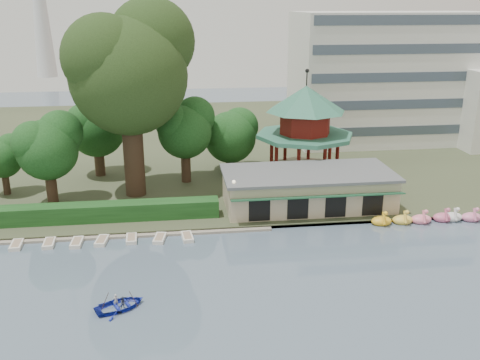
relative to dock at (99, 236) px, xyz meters
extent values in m
plane|color=slate|center=(12.00, -17.20, -0.12)|extent=(220.00, 220.00, 0.00)
cube|color=#424930|center=(12.00, 34.80, 0.08)|extent=(220.00, 70.00, 0.40)
cube|color=gray|center=(12.00, 0.10, 0.03)|extent=(220.00, 0.60, 0.30)
cube|color=gray|center=(0.00, 0.00, 0.00)|extent=(34.00, 1.60, 0.24)
cube|color=tan|center=(22.00, 4.80, 2.08)|extent=(18.00, 8.00, 3.60)
cube|color=#595B5E|center=(22.00, 4.80, 4.03)|extent=(18.60, 8.60, 0.30)
cube|color=#194C2D|center=(22.00, 0.50, 2.88)|extent=(18.00, 1.59, 0.45)
cylinder|color=tan|center=(24.00, 14.80, 0.88)|extent=(10.40, 10.40, 1.20)
cylinder|color=#2F6D54|center=(24.00, 14.80, 5.73)|extent=(12.40, 12.40, 0.50)
cylinder|color=maroon|center=(24.00, 14.80, 7.38)|extent=(6.40, 6.40, 2.80)
cone|color=#2F6D54|center=(24.00, 14.80, 10.38)|extent=(10.00, 10.00, 3.20)
cylinder|color=black|center=(24.00, 14.80, 12.88)|extent=(0.16, 0.16, 1.80)
cube|color=silver|center=(42.00, 32.80, 10.28)|extent=(30.00, 14.00, 20.00)
cube|color=#1D4C1C|center=(-3.00, 3.30, 1.18)|extent=(30.00, 2.00, 1.80)
cylinder|color=black|center=(13.50, 1.80, 2.28)|extent=(0.12, 0.12, 4.00)
sphere|color=beige|center=(13.50, 1.80, 4.38)|extent=(0.36, 0.36, 0.36)
cylinder|color=#3A281C|center=(3.00, 10.80, 5.81)|extent=(2.33, 2.33, 11.06)
sphere|color=#263D18|center=(3.00, 10.80, 13.99)|extent=(12.95, 12.95, 12.95)
sphere|color=#263D18|center=(5.59, 12.74, 17.53)|extent=(9.72, 9.72, 9.72)
sphere|color=#263D18|center=(0.73, 9.50, 16.21)|extent=(9.07, 9.07, 9.07)
cylinder|color=#3A281C|center=(-6.00, 8.80, 2.80)|extent=(1.19, 1.19, 5.04)
sphere|color=#1D4C1C|center=(-6.00, 8.80, 6.53)|extent=(6.62, 6.62, 6.62)
sphere|color=#1D4C1C|center=(-4.68, 9.79, 8.14)|extent=(4.96, 4.96, 4.96)
sphere|color=#1D4C1C|center=(-7.16, 8.14, 7.53)|extent=(4.63, 4.63, 4.63)
cylinder|color=#3A281C|center=(-12.00, 12.80, 2.02)|extent=(0.80, 0.80, 3.48)
sphere|color=#1D4C1C|center=(-12.00, 12.80, 4.60)|extent=(4.45, 4.45, 4.45)
sphere|color=#1D4C1C|center=(-11.11, 13.47, 5.71)|extent=(3.34, 3.34, 3.34)
cylinder|color=#3A281C|center=(9.00, 14.80, 2.85)|extent=(1.19, 1.19, 5.15)
sphere|color=#1D4C1C|center=(9.00, 14.80, 6.67)|extent=(6.58, 6.58, 6.58)
sphere|color=#1D4C1C|center=(10.32, 15.79, 8.31)|extent=(4.94, 4.94, 4.94)
sphere|color=#1D4C1C|center=(7.85, 14.14, 7.70)|extent=(4.61, 4.61, 4.61)
cylinder|color=#3A281C|center=(15.00, 18.80, 2.11)|extent=(1.22, 1.22, 3.65)
sphere|color=#1D4C1C|center=(15.00, 18.80, 4.81)|extent=(6.79, 6.79, 6.79)
sphere|color=#1D4C1C|center=(16.36, 19.82, 5.98)|extent=(5.09, 5.09, 5.09)
sphere|color=#1D4C1C|center=(13.81, 18.12, 5.54)|extent=(4.75, 4.75, 4.75)
cylinder|color=#3A281C|center=(-2.00, 18.80, 2.75)|extent=(1.28, 1.28, 4.93)
sphere|color=#1D4C1C|center=(-2.00, 18.80, 6.40)|extent=(7.09, 7.09, 7.09)
sphere|color=#1D4C1C|center=(-0.58, 19.86, 7.98)|extent=(5.32, 5.32, 5.32)
sphere|color=#1D4C1C|center=(-3.24, 18.09, 7.39)|extent=(4.96, 4.96, 4.96)
ellipsoid|color=yellow|center=(28.55, -0.54, 0.23)|extent=(2.16, 1.44, 0.99)
cylinder|color=yellow|center=(28.55, -1.09, 0.78)|extent=(0.26, 0.79, 1.29)
sphere|color=yellow|center=(28.55, -1.39, 1.43)|extent=(0.44, 0.44, 0.44)
ellipsoid|color=#F7CF4B|center=(30.84, -0.50, 0.23)|extent=(2.16, 1.44, 0.99)
cylinder|color=#F7CF4B|center=(30.84, -1.05, 0.78)|extent=(0.26, 0.79, 1.29)
sphere|color=#F7CF4B|center=(30.84, -1.35, 1.43)|extent=(0.44, 0.44, 0.44)
ellipsoid|color=pink|center=(32.83, -0.62, 0.23)|extent=(2.16, 1.44, 0.99)
cylinder|color=pink|center=(32.83, -1.17, 0.78)|extent=(0.26, 0.79, 1.29)
sphere|color=pink|center=(32.83, -1.47, 1.43)|extent=(0.44, 0.44, 0.44)
ellipsoid|color=#D56185|center=(35.32, -0.43, 0.23)|extent=(2.16, 1.44, 0.99)
cylinder|color=#D56185|center=(35.32, -0.98, 0.78)|extent=(0.26, 0.79, 1.29)
sphere|color=#D56185|center=(35.32, -1.28, 1.43)|extent=(0.44, 0.44, 0.44)
ellipsoid|color=silver|center=(36.35, -0.43, 0.23)|extent=(2.16, 1.44, 0.99)
cylinder|color=silver|center=(36.35, -0.98, 0.78)|extent=(0.26, 0.79, 1.29)
sphere|color=silver|center=(36.35, -1.28, 1.43)|extent=(0.44, 0.44, 0.44)
ellipsoid|color=pink|center=(38.32, -0.73, 0.23)|extent=(2.16, 1.44, 0.99)
cylinder|color=pink|center=(38.32, -1.28, 0.78)|extent=(0.26, 0.79, 1.29)
sphere|color=pink|center=(38.32, -1.58, 1.43)|extent=(0.44, 0.44, 0.44)
cube|color=silver|center=(-7.42, -1.27, 0.06)|extent=(1.13, 2.35, 0.36)
cube|color=silver|center=(-4.47, -1.27, 0.06)|extent=(1.11, 2.35, 0.36)
cube|color=silver|center=(-1.89, -1.46, 0.06)|extent=(1.06, 2.33, 0.36)
cube|color=silver|center=(0.41, -1.35, 0.06)|extent=(1.27, 2.40, 0.36)
cube|color=silver|center=(3.19, -1.22, 0.06)|extent=(1.09, 2.34, 0.36)
cube|color=silver|center=(5.90, -1.51, 0.06)|extent=(1.37, 2.43, 0.36)
cube|color=silver|center=(8.55, -1.53, 0.06)|extent=(1.22, 2.39, 0.36)
imported|color=#18269D|center=(3.11, -13.39, 0.42)|extent=(6.29, 5.55, 1.08)
imported|color=silver|center=(2.81, -13.19, 0.49)|extent=(0.44, 0.38, 1.02)
imported|color=#323A4B|center=(3.41, -13.59, 0.48)|extent=(0.59, 0.54, 0.99)
cylinder|color=#3A281C|center=(1.91, -13.39, 0.23)|extent=(0.94, 0.29, 2.01)
cylinder|color=#3A281C|center=(4.31, -13.39, 0.23)|extent=(0.94, 0.29, 2.01)
camera|label=1|loc=(7.60, -49.16, 21.70)|focal=40.00mm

